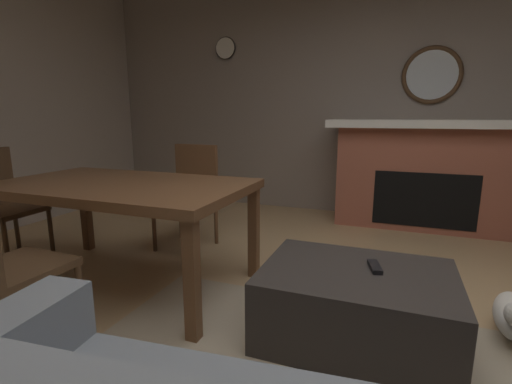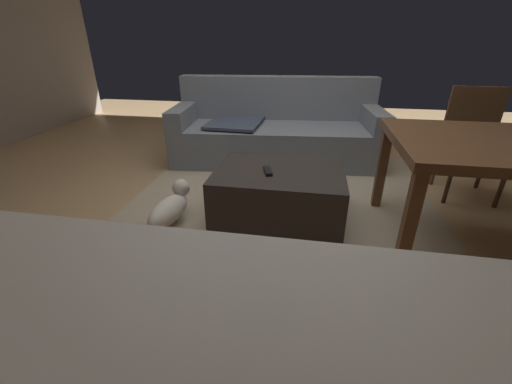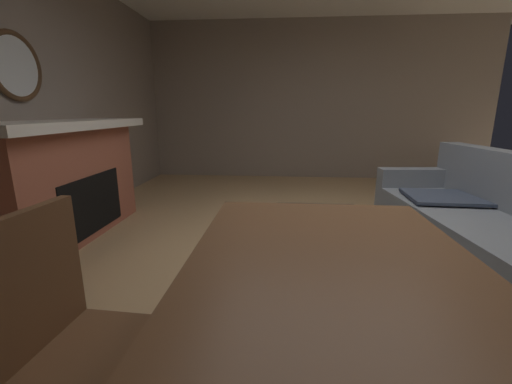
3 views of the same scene
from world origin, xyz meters
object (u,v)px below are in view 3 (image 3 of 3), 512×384
object	(u,v)px
fireplace	(62,181)
small_dog	(285,217)
couch	(486,227)
dining_table	(340,305)
tv_remote	(313,215)
dining_chair_south	(67,329)
round_wall_mirror	(16,66)
ottoman_coffee_table	(320,243)

from	to	relation	value
fireplace	small_dog	bearing A→B (deg)	98.98
couch	dining_table	distance (m)	2.35
tv_remote	dining_chair_south	world-z (taller)	dining_chair_south
dining_chair_south	couch	bearing A→B (deg)	126.87
round_wall_mirror	dining_chair_south	bearing A→B (deg)	39.78
round_wall_mirror	couch	world-z (taller)	round_wall_mirror
round_wall_mirror	tv_remote	bearing A→B (deg)	82.28
couch	small_dog	bearing A→B (deg)	-110.10
couch	dining_chair_south	bearing A→B (deg)	-53.13
fireplace	dining_chair_south	bearing A→B (deg)	34.72
couch	tv_remote	world-z (taller)	couch
fireplace	dining_chair_south	world-z (taller)	fireplace
round_wall_mirror	dining_table	size ratio (longest dim) A/B	0.36
fireplace	small_dog	distance (m)	2.23
tv_remote	small_dog	world-z (taller)	tv_remote
dining_table	round_wall_mirror	bearing A→B (deg)	-128.28
couch	dining_chair_south	distance (m)	2.98
tv_remote	couch	bearing A→B (deg)	79.32
couch	dining_chair_south	world-z (taller)	dining_chair_south
tv_remote	dining_table	size ratio (longest dim) A/B	0.09
ottoman_coffee_table	small_dog	world-z (taller)	ottoman_coffee_table
tv_remote	dining_table	world-z (taller)	dining_table
dining_table	small_dog	size ratio (longest dim) A/B	3.41
dining_table	dining_chair_south	bearing A→B (deg)	-90.32
dining_table	dining_chair_south	distance (m)	0.91
fireplace	tv_remote	world-z (taller)	fireplace
small_dog	ottoman_coffee_table	bearing A→B (deg)	19.64
couch	dining_chair_south	size ratio (longest dim) A/B	2.52
small_dog	round_wall_mirror	bearing A→B (deg)	-82.06
ottoman_coffee_table	fireplace	bearing A→B (deg)	-100.29
fireplace	couch	world-z (taller)	fireplace
round_wall_mirror	dining_table	bearing A→B (deg)	51.72
couch	small_dog	distance (m)	1.75
dining_table	dining_chair_south	size ratio (longest dim) A/B	1.86
dining_table	small_dog	bearing A→B (deg)	-176.36
tv_remote	dining_table	distance (m)	1.71
dining_chair_south	small_dog	xyz separation A→B (m)	(-2.39, 0.74, -0.37)
dining_chair_south	tv_remote	bearing A→B (deg)	150.10
round_wall_mirror	small_dog	bearing A→B (deg)	97.94
fireplace	couch	bearing A→B (deg)	86.11
round_wall_mirror	couch	xyz separation A→B (m)	(0.26, 4.08, -1.31)
round_wall_mirror	couch	bearing A→B (deg)	86.38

